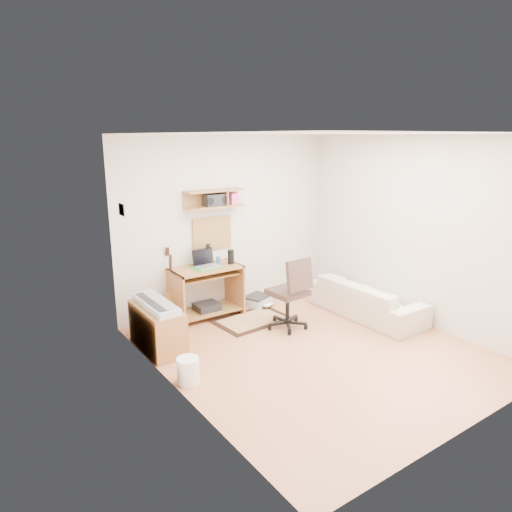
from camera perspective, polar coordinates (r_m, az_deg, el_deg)
floor at (r=5.89m, az=7.17°, el=-11.43°), size 3.60×4.00×0.01m
ceiling at (r=5.30m, az=8.09°, el=14.83°), size 3.60×4.00×0.01m
back_wall at (r=7.03m, az=-3.44°, el=4.16°), size 3.60×0.01×2.60m
left_wall at (r=4.48m, az=-9.82°, el=-2.10°), size 0.01×4.00×2.60m
right_wall at (r=6.78m, az=19.02°, el=2.99°), size 0.01×4.00×2.60m
wall_shelf at (r=6.71m, az=-5.11°, el=7.08°), size 0.90×0.25×0.26m
cork_board at (r=6.89m, az=-5.45°, el=2.79°), size 0.64×0.03×0.49m
wall_photo at (r=5.76m, az=-16.23°, el=5.53°), size 0.02×0.20×0.15m
desk at (r=6.76m, az=-6.14°, el=-4.44°), size 1.00×0.55×0.75m
laptop at (r=6.60m, az=-6.07°, el=-0.34°), size 0.35×0.35×0.26m
speaker at (r=6.77m, az=-3.13°, el=-0.10°), size 0.10×0.10×0.21m
desk_lamp at (r=6.79m, az=-5.75°, el=0.33°), size 0.10×0.10×0.31m
pencil_cup at (r=6.84m, az=-4.68°, el=-0.47°), size 0.07×0.07×0.09m
boombox at (r=6.71m, az=-5.04°, el=6.91°), size 0.34×0.15×0.17m
rug at (r=6.70m, az=-0.50°, el=-7.88°), size 1.09×0.77×0.01m
task_chair at (r=6.30m, az=3.95°, el=-4.48°), size 0.56×0.56×1.03m
cabinet at (r=5.89m, az=-12.12°, el=-8.69°), size 0.40×0.90×0.55m
music_keyboard at (r=5.77m, az=-12.29°, el=-5.83°), size 0.28×0.89×0.08m
guitar at (r=6.63m, az=-10.33°, el=-3.54°), size 0.32×0.23×1.07m
waste_basket at (r=5.12m, az=-8.39°, el=-13.84°), size 0.25×0.25×0.29m
printer at (r=7.24m, az=0.19°, el=-5.49°), size 0.50×0.45×0.15m
sofa at (r=6.95m, az=13.47°, el=-4.46°), size 0.52×1.79×0.70m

